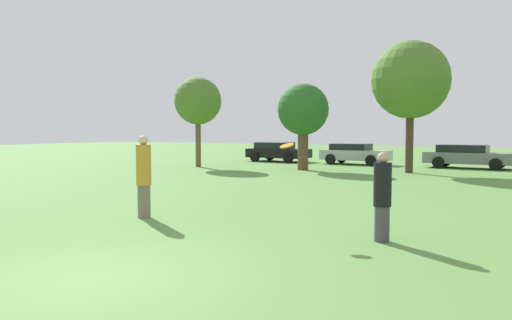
# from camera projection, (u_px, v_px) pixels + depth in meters

# --- Properties ---
(ground_plane) EXTENTS (120.00, 120.00, 0.00)m
(ground_plane) POSITION_uv_depth(u_px,v_px,m) (99.00, 280.00, 6.77)
(ground_plane) COLOR #5B8E42
(person_thrower) EXTENTS (0.35, 0.35, 1.93)m
(person_thrower) POSITION_uv_depth(u_px,v_px,m) (144.00, 176.00, 11.54)
(person_thrower) COLOR #726651
(person_thrower) RESTS_ON ground
(person_catcher) EXTENTS (0.33, 0.33, 1.65)m
(person_catcher) POSITION_uv_depth(u_px,v_px,m) (382.00, 197.00, 9.05)
(person_catcher) COLOR #3F3F47
(person_catcher) RESTS_ON ground
(frisbee) EXTENTS (0.30, 0.28, 0.14)m
(frisbee) POSITION_uv_depth(u_px,v_px,m) (287.00, 146.00, 9.94)
(frisbee) COLOR orange
(tree_0) EXTENTS (2.62, 2.62, 4.98)m
(tree_0) POSITION_uv_depth(u_px,v_px,m) (198.00, 102.00, 27.42)
(tree_0) COLOR brown
(tree_0) RESTS_ON ground
(tree_1) EXTENTS (2.64, 2.64, 4.44)m
(tree_1) POSITION_uv_depth(u_px,v_px,m) (303.00, 111.00, 25.35)
(tree_1) COLOR brown
(tree_1) RESTS_ON ground
(tree_2) EXTENTS (3.69, 3.69, 6.29)m
(tree_2) POSITION_uv_depth(u_px,v_px,m) (411.00, 80.00, 23.48)
(tree_2) COLOR #473323
(tree_2) RESTS_ON ground
(parked_car_black) EXTENTS (4.08, 2.24, 1.26)m
(parked_car_black) POSITION_uv_depth(u_px,v_px,m) (278.00, 151.00, 32.28)
(parked_car_black) COLOR black
(parked_car_black) RESTS_ON ground
(parked_car_silver) EXTENTS (4.12, 1.98, 1.24)m
(parked_car_silver) POSITION_uv_depth(u_px,v_px,m) (355.00, 153.00, 29.61)
(parked_car_silver) COLOR #B2B2B7
(parked_car_silver) RESTS_ON ground
(parked_car_grey) EXTENTS (4.60, 2.06, 1.27)m
(parked_car_grey) POSITION_uv_depth(u_px,v_px,m) (468.00, 156.00, 26.56)
(parked_car_grey) COLOR slate
(parked_car_grey) RESTS_ON ground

